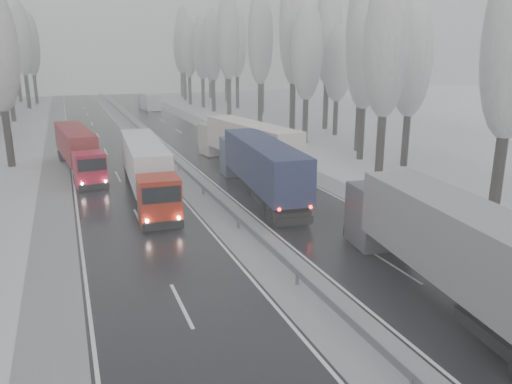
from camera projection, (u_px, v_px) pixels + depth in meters
carriageway_right at (260, 182)px, 40.28m from camera, size 7.50×200.00×0.03m
carriageway_left at (127, 195)px, 36.65m from camera, size 7.50×200.00×0.03m
median_slush at (196, 188)px, 38.46m from camera, size 3.00×200.00×0.04m
shoulder_right at (314, 177)px, 41.98m from camera, size 2.40×200.00×0.04m
shoulder_left at (55, 201)px, 34.94m from camera, size 2.40×200.00×0.04m
median_guardrail at (196, 181)px, 38.30m from camera, size 0.12×200.00×0.76m
tree_18 at (387, 44)px, 37.96m from camera, size 3.60×3.60×16.58m
tree_19 at (412, 61)px, 43.81m from camera, size 3.60×3.60×14.57m
tree_20 at (365, 52)px, 46.60m from camera, size 3.60×3.60×15.71m
tree_21 at (363, 34)px, 50.48m from camera, size 3.60×3.60×18.62m
tree_22 at (307, 52)px, 55.67m from camera, size 3.60×3.60×15.86m
tree_23 at (338, 65)px, 61.83m from camera, size 3.60×3.60×13.55m
tree_24 at (294, 27)px, 60.07m from camera, size 3.60×3.60×20.49m
tree_25 at (328, 35)px, 66.23m from camera, size 3.60×3.60×19.44m
tree_26 at (260, 39)px, 69.47m from camera, size 3.60×3.60×18.78m
tree_27 at (294, 45)px, 75.73m from camera, size 3.60×3.60×17.62m
tree_28 at (228, 37)px, 78.52m from camera, size 3.60×3.60×19.62m
tree_29 at (262, 44)px, 84.92m from camera, size 3.60×3.60×18.11m
tree_30 at (213, 46)px, 87.67m from camera, size 3.60×3.60×17.86m
tree_31 at (237, 44)px, 93.19m from camera, size 3.60×3.60×18.58m
tree_32 at (202, 48)px, 94.54m from camera, size 3.60×3.60×17.33m
tree_33 at (212, 58)px, 99.74m from camera, size 3.60×3.60×14.33m
tree_34 at (188, 48)px, 100.58m from camera, size 3.60×3.60×17.63m
tree_35 at (226, 46)px, 107.25m from camera, size 3.60×3.60×18.25m
tree_36 at (183, 40)px, 109.45m from camera, size 3.60×3.60×20.23m
tree_37 at (209, 52)px, 116.12m from camera, size 3.60×3.60×16.37m
tree_38 at (181, 48)px, 119.93m from camera, size 3.60×3.60×17.97m
tree_39 at (188, 53)px, 124.80m from camera, size 3.60×3.60×16.19m
tree_70 at (5, 47)px, 74.19m from camera, size 3.60×3.60×17.09m
tree_74 at (21, 40)px, 92.31m from camera, size 3.60×3.60×19.68m
tree_76 at (30, 45)px, 101.31m from camera, size 3.60×3.60×18.55m
tree_77 at (4, 58)px, 103.69m from camera, size 3.60×3.60×14.32m
tree_78 at (14, 42)px, 105.87m from camera, size 3.60×3.60×19.55m
tree_79 at (2, 50)px, 108.93m from camera, size 3.60×3.60×17.07m
truck_grey_tarp at (457, 247)px, 19.85m from camera, size 4.91×17.10×4.35m
truck_blue_box at (259, 163)px, 35.71m from camera, size 4.08×16.37×4.16m
truck_cream_box at (245, 141)px, 44.85m from camera, size 4.78×16.43×4.18m
box_truck_distant at (149, 102)px, 92.44m from camera, size 3.09×8.32×3.05m
truck_red_white at (146, 166)px, 35.57m from camera, size 3.13×15.38×3.92m
truck_red_red at (77, 147)px, 43.69m from camera, size 3.62×14.28×3.63m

